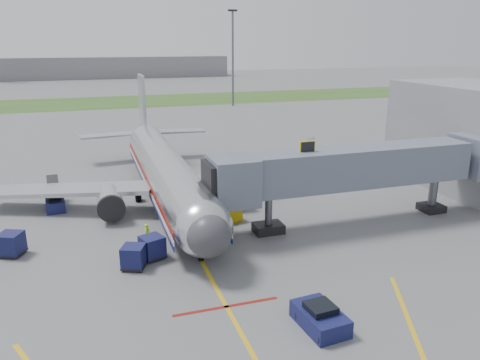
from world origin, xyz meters
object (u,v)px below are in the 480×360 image
object	(u,v)px
airliner	(166,171)
belt_loader	(55,201)
ramp_worker	(147,234)
pushback_tug	(320,317)

from	to	relation	value
airliner	belt_loader	world-z (taller)	airliner
airliner	ramp_worker	xyz separation A→B (m)	(-3.00, -9.47, -1.89)
airliner	pushback_tug	distance (m)	22.97
belt_loader	airliner	bearing A→B (deg)	-4.70
belt_loader	ramp_worker	size ratio (longest dim) A/B	3.14
pushback_tug	belt_loader	xyz separation A→B (m)	(-13.71, 23.32, 0.03)
ramp_worker	airliner	bearing A→B (deg)	15.64
pushback_tug	ramp_worker	distance (m)	14.81
pushback_tug	belt_loader	distance (m)	27.05
pushback_tug	belt_loader	bearing A→B (deg)	120.45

